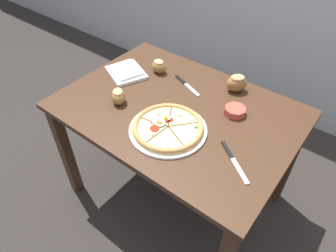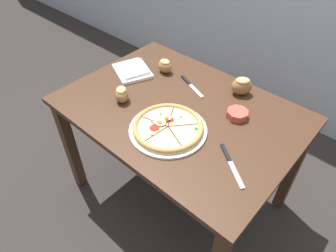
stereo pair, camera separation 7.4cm
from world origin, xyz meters
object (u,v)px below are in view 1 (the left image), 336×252
napkin_folded (126,72)px  bread_piece_mid (237,83)px  knife_main (234,161)px  knife_spare (187,85)px  ramekin_bowl (235,111)px  bread_piece_far (159,66)px  bread_piece_near (118,96)px  dining_table (177,122)px  pizza (168,128)px

napkin_folded → bread_piece_mid: bread_piece_mid is taller
knife_main → knife_spare: size_ratio=0.95×
ramekin_bowl → bread_piece_mid: bread_piece_mid is taller
bread_piece_far → knife_spare: bearing=-3.2°
bread_piece_near → knife_spare: (0.20, 0.35, -0.04)m
napkin_folded → dining_table: bearing=-8.7°
dining_table → knife_main: bearing=-19.6°
ramekin_bowl → bread_piece_near: bearing=-150.7°
dining_table → napkin_folded: bearing=171.3°
bread_piece_far → knife_spare: 0.22m
ramekin_bowl → bread_piece_far: bread_piece_far is taller
dining_table → knife_spare: bearing=110.9°
napkin_folded → bread_piece_far: (0.14, 0.14, 0.03)m
pizza → bread_piece_near: 0.34m
bread_piece_mid → knife_spare: (-0.24, -0.13, -0.05)m
bread_piece_far → knife_spare: (0.22, -0.01, -0.04)m
pizza → bread_piece_mid: bearing=78.6°
dining_table → bread_piece_near: bearing=-149.1°
dining_table → knife_spare: (-0.07, 0.19, 0.11)m
ramekin_bowl → pizza: bearing=-122.1°
bread_piece_far → knife_main: bearing=-26.5°
napkin_folded → bread_piece_mid: (0.60, 0.26, 0.04)m
ramekin_bowl → bread_piece_far: size_ratio=1.12×
napkin_folded → bread_piece_near: (0.16, -0.23, 0.03)m
knife_spare → dining_table: bearing=-48.1°
bread_piece_near → knife_main: bread_piece_near is taller
napkin_folded → bread_piece_mid: bearing=22.9°
napkin_folded → knife_spare: bearing=19.2°
napkin_folded → knife_spare: napkin_folded is taller
bread_piece_mid → knife_main: (0.25, -0.47, -0.05)m
dining_table → ramekin_bowl: bearing=27.6°
napkin_folded → knife_main: 0.88m
pizza → ramekin_bowl: size_ratio=3.36×
dining_table → bread_piece_far: bearing=144.9°
ramekin_bowl → knife_spare: (-0.34, 0.05, -0.02)m
bread_piece_near → knife_spare: size_ratio=0.53×
pizza → bread_piece_mid: size_ratio=2.72×
bread_piece_near → knife_spare: bearing=61.0°
dining_table → bread_piece_near: 0.35m
pizza → napkin_folded: bearing=154.8°
ramekin_bowl → knife_spare: ramekin_bowl is taller
pizza → bread_piece_far: 0.52m
dining_table → knife_main: (0.42, -0.15, 0.11)m
dining_table → bread_piece_near: (-0.27, -0.16, 0.15)m
dining_table → ramekin_bowl: size_ratio=10.97×
ramekin_bowl → bread_piece_near: 0.61m
dining_table → pizza: size_ratio=3.27×
napkin_folded → knife_main: napkin_folded is taller
dining_table → bread_piece_far: 0.39m
knife_main → bread_piece_near: bearing=-143.0°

